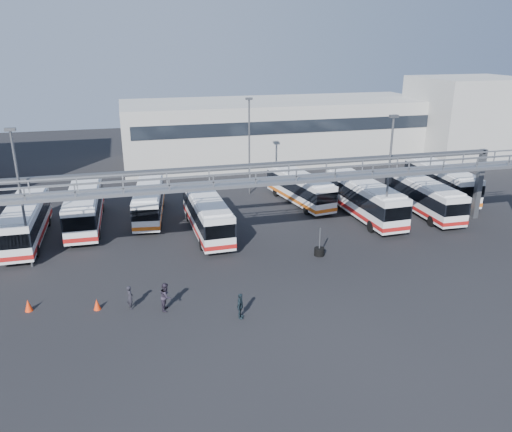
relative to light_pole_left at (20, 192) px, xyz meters
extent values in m
plane|color=black|center=(16.00, -8.00, -5.73)|extent=(140.00, 140.00, 0.00)
cube|color=gray|center=(16.00, -3.00, 0.37)|extent=(50.00, 1.80, 0.22)
cube|color=gray|center=(16.00, -3.85, 1.32)|extent=(50.00, 0.10, 0.10)
cube|color=gray|center=(16.00, -2.15, 1.32)|extent=(50.00, 0.10, 0.10)
cube|color=#4C4F54|center=(16.00, 1.00, 0.57)|extent=(45.00, 0.50, 0.35)
cube|color=#9E9E99|center=(28.00, 30.00, -1.73)|extent=(42.00, 14.00, 8.00)
cube|color=#B2B2AD|center=(54.00, 24.00, -0.23)|extent=(14.00, 12.00, 11.00)
cylinder|color=#4C4F54|center=(0.00, 0.00, -0.73)|extent=(0.18, 0.18, 10.00)
cube|color=#4C4F54|center=(0.00, 0.00, 4.37)|extent=(0.70, 0.35, 0.22)
cylinder|color=#4C4F54|center=(28.00, -1.00, -0.73)|extent=(0.18, 0.18, 10.00)
cube|color=#4C4F54|center=(28.00, -1.00, 4.37)|extent=(0.70, 0.35, 0.22)
cylinder|color=#4C4F54|center=(20.00, 14.00, -0.73)|extent=(0.18, 0.18, 10.00)
cube|color=#4C4F54|center=(20.00, 14.00, 4.37)|extent=(0.70, 0.35, 0.22)
cube|color=silver|center=(-1.02, 5.25, -3.91)|extent=(2.54, 10.96, 2.74)
cube|color=black|center=(-1.02, 5.25, -3.59)|extent=(2.60, 11.02, 1.10)
cube|color=#A41414|center=(-1.02, 5.25, -4.88)|extent=(2.59, 11.01, 0.35)
cube|color=silver|center=(-1.02, 5.25, -2.46)|extent=(2.28, 9.87, 0.16)
cylinder|color=black|center=(-2.16, 1.75, -5.23)|extent=(0.30, 1.00, 1.00)
cylinder|color=black|center=(0.09, 1.74, -5.23)|extent=(0.30, 1.00, 1.00)
cylinder|color=black|center=(-2.13, 8.76, -5.23)|extent=(0.30, 1.00, 1.00)
cylinder|color=black|center=(0.12, 8.75, -5.23)|extent=(0.30, 1.00, 1.00)
cube|color=silver|center=(3.43, 7.91, -3.84)|extent=(2.78, 11.41, 2.84)
cube|color=black|center=(3.43, 7.91, -3.51)|extent=(2.85, 11.47, 1.14)
cube|color=#A41414|center=(3.43, 7.91, -4.85)|extent=(2.83, 11.46, 0.36)
cube|color=silver|center=(3.43, 7.91, -2.34)|extent=(2.51, 10.27, 0.17)
cylinder|color=black|center=(2.20, 4.29, -5.21)|extent=(0.33, 1.04, 1.03)
cylinder|color=black|center=(4.54, 4.25, -5.21)|extent=(0.33, 1.04, 1.03)
cylinder|color=black|center=(2.33, 11.57, -5.21)|extent=(0.33, 1.04, 1.03)
cylinder|color=black|center=(4.67, 11.52, -5.21)|extent=(0.33, 1.04, 1.03)
cube|color=silver|center=(9.06, 8.72, -4.05)|extent=(3.50, 10.30, 2.53)
cube|color=black|center=(9.06, 8.72, -3.75)|extent=(3.56, 10.37, 1.01)
cube|color=#C65512|center=(9.06, 8.72, -4.95)|extent=(3.55, 10.36, 0.32)
cube|color=silver|center=(9.06, 8.72, -2.72)|extent=(3.15, 9.27, 0.15)
cylinder|color=black|center=(7.65, 5.64, -5.27)|extent=(0.38, 0.94, 0.92)
cylinder|color=black|center=(9.69, 5.39, -5.27)|extent=(0.38, 0.94, 0.92)
cylinder|color=black|center=(8.43, 12.05, -5.27)|extent=(0.38, 0.94, 0.92)
cylinder|color=black|center=(10.47, 11.80, -5.27)|extent=(0.38, 0.94, 0.92)
cube|color=silver|center=(13.60, 3.41, -3.93)|extent=(2.73, 10.89, 2.71)
cube|color=black|center=(13.60, 3.41, -3.61)|extent=(2.79, 10.95, 1.08)
cube|color=#A41414|center=(13.60, 3.41, -4.89)|extent=(2.78, 10.94, 0.34)
cube|color=silver|center=(13.60, 3.41, -2.50)|extent=(2.45, 9.80, 0.16)
cylinder|color=black|center=(12.58, -0.08, -5.24)|extent=(0.32, 0.99, 0.98)
cylinder|color=black|center=(14.80, -0.02, -5.24)|extent=(0.32, 0.99, 0.98)
cylinder|color=black|center=(12.41, 6.85, -5.24)|extent=(0.32, 0.99, 0.98)
cylinder|color=black|center=(14.63, 6.91, -5.24)|extent=(0.32, 0.99, 0.98)
cube|color=silver|center=(24.06, 9.22, -4.03)|extent=(4.01, 10.46, 2.55)
cube|color=black|center=(24.06, 9.22, -3.73)|extent=(4.08, 10.53, 1.02)
cube|color=#C65512|center=(24.06, 9.22, -4.94)|extent=(4.07, 10.52, 0.33)
cube|color=silver|center=(24.06, 9.22, -2.68)|extent=(3.61, 9.41, 0.15)
cylinder|color=black|center=(23.58, 5.82, -5.26)|extent=(0.43, 0.96, 0.93)
cylinder|color=black|center=(25.63, 6.17, -5.26)|extent=(0.43, 0.96, 0.93)
cylinder|color=black|center=(22.48, 12.27, -5.26)|extent=(0.43, 0.96, 0.93)
cylinder|color=black|center=(24.53, 12.62, -5.26)|extent=(0.43, 0.96, 0.93)
cube|color=silver|center=(28.42, 3.70, -3.84)|extent=(2.99, 11.49, 2.85)
cube|color=black|center=(28.42, 3.70, -3.50)|extent=(3.05, 11.55, 1.14)
cube|color=#A41414|center=(28.42, 3.70, -4.85)|extent=(3.04, 11.54, 0.36)
cube|color=silver|center=(28.42, 3.70, -2.33)|extent=(2.69, 10.34, 0.17)
cylinder|color=black|center=(27.37, 0.01, -5.21)|extent=(0.35, 1.05, 1.04)
cylinder|color=black|center=(29.72, 0.10, -5.21)|extent=(0.35, 1.05, 1.04)
cylinder|color=black|center=(27.11, 7.31, -5.21)|extent=(0.35, 1.05, 1.04)
cylinder|color=black|center=(29.46, 7.39, -5.21)|extent=(0.35, 1.05, 1.04)
cube|color=silver|center=(34.40, 3.33, -3.96)|extent=(2.63, 10.71, 2.67)
cube|color=black|center=(34.40, 3.33, -3.64)|extent=(2.69, 10.77, 1.07)
cube|color=#A41414|center=(34.40, 3.33, -4.90)|extent=(2.68, 10.76, 0.34)
cube|color=silver|center=(34.40, 3.33, -2.55)|extent=(2.37, 9.64, 0.16)
cylinder|color=black|center=(33.24, -0.06, -5.24)|extent=(0.31, 0.97, 0.97)
cylinder|color=black|center=(35.43, -0.10, -5.24)|extent=(0.31, 0.97, 0.97)
cylinder|color=black|center=(33.38, 6.76, -5.24)|extent=(0.31, 0.97, 0.97)
cylinder|color=black|center=(35.56, 6.72, -5.24)|extent=(0.31, 0.97, 0.97)
cube|color=silver|center=(39.06, 7.48, -3.87)|extent=(3.37, 11.36, 2.80)
cube|color=black|center=(39.06, 7.48, -3.54)|extent=(3.43, 11.43, 1.12)
cube|color=#C65512|center=(39.06, 7.48, -4.86)|extent=(3.42, 11.42, 0.36)
cube|color=silver|center=(39.06, 7.48, -2.39)|extent=(3.03, 10.23, 0.16)
cylinder|color=black|center=(37.64, 3.99, -5.22)|extent=(0.38, 1.04, 1.02)
cylinder|color=black|center=(39.94, 3.82, -5.22)|extent=(0.38, 1.04, 1.02)
cylinder|color=black|center=(38.17, 11.14, -5.22)|extent=(0.38, 1.04, 1.02)
cylinder|color=black|center=(40.47, 10.97, -5.22)|extent=(0.38, 1.04, 1.02)
imported|color=black|center=(6.86, -8.07, -4.95)|extent=(0.52, 0.65, 1.55)
imported|color=#292331|center=(9.00, -8.77, -4.83)|extent=(0.89, 1.02, 1.80)
imported|color=#18242C|center=(13.18, -10.93, -4.91)|extent=(0.77, 1.03, 1.63)
cone|color=#F1350D|center=(4.85, -7.67, -5.37)|extent=(0.55, 0.55, 0.71)
cone|color=#F1350D|center=(0.78, -6.78, -5.35)|extent=(0.49, 0.49, 0.76)
cylinder|color=black|center=(21.17, -3.50, -5.61)|extent=(0.79, 0.79, 0.19)
cylinder|color=black|center=(21.17, -3.50, -5.41)|extent=(0.79, 0.79, 0.19)
cylinder|color=black|center=(21.17, -3.50, -5.20)|extent=(0.79, 0.79, 0.19)
cylinder|color=#4C4F54|center=(21.17, -3.50, -4.60)|extent=(0.11, 0.11, 2.26)
camera|label=1|loc=(7.41, -36.47, 10.00)|focal=35.00mm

